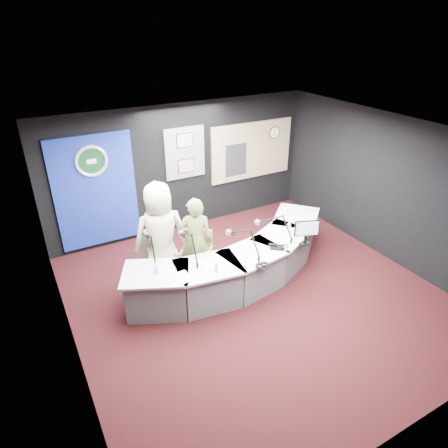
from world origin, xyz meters
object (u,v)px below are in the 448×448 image
person_man (161,235)px  armchair_left (163,258)px  armchair_right (196,260)px  person_woman (196,241)px  broadcast_desk (238,263)px

person_man → armchair_left: bearing=-0.0°
armchair_left → armchair_right: (0.54, -0.27, -0.08)m
person_woman → armchair_left: bearing=-1.3°
armchair_left → person_woman: size_ratio=0.61×
broadcast_desk → person_man: person_man is taller
armchair_left → armchair_right: bearing=-15.4°
broadcast_desk → armchair_right: armchair_right is taller
broadcast_desk → person_man: 1.48m
armchair_right → broadcast_desk: bearing=12.8°
broadcast_desk → person_woman: 0.88m
armchair_right → person_man: size_ratio=0.44×
broadcast_desk → armchair_left: bearing=151.5°
broadcast_desk → armchair_left: 1.36m
armchair_left → armchair_right: 0.61m
armchair_right → person_man: (-0.54, 0.27, 0.54)m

